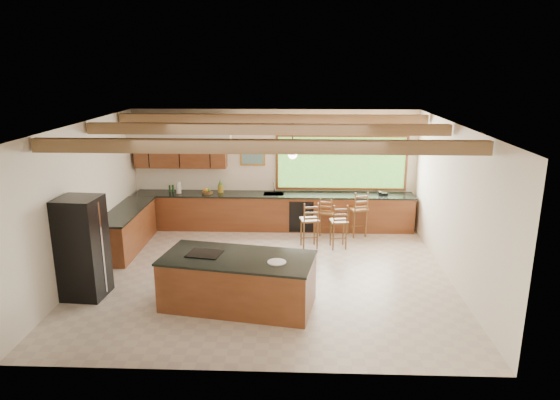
{
  "coord_description": "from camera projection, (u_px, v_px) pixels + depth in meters",
  "views": [
    {
      "loc": [
        0.62,
        -9.23,
        4.11
      ],
      "look_at": [
        0.24,
        0.8,
        1.34
      ],
      "focal_mm": 32.0,
      "sensor_mm": 36.0,
      "label": 1
    }
  ],
  "objects": [
    {
      "name": "bar_stool_a",
      "position": [
        309.0,
        221.0,
        11.29
      ],
      "size": [
        0.46,
        0.46,
        1.1
      ],
      "rotation": [
        0.0,
        0.0,
        0.19
      ],
      "color": "brown",
      "rests_on": "ground"
    },
    {
      "name": "bar_stool_c",
      "position": [
        339.0,
        222.0,
        11.27
      ],
      "size": [
        0.43,
        0.43,
        1.05
      ],
      "rotation": [
        0.0,
        0.0,
        0.14
      ],
      "color": "brown",
      "rests_on": "ground"
    },
    {
      "name": "room_shell",
      "position": [
        260.0,
        160.0,
        10.05
      ],
      "size": [
        7.27,
        6.54,
        3.02
      ],
      "color": "white",
      "rests_on": "ground"
    },
    {
      "name": "ground",
      "position": [
        267.0,
        275.0,
        10.01
      ],
      "size": [
        7.2,
        7.2,
        0.0
      ],
      "primitive_type": "plane",
      "color": "#BFAC9F",
      "rests_on": "ground"
    },
    {
      "name": "island",
      "position": [
        238.0,
        281.0,
        8.65
      ],
      "size": [
        2.77,
        1.65,
        0.92
      ],
      "rotation": [
        0.0,
        0.0,
        -0.17
      ],
      "color": "brown",
      "rests_on": "ground"
    },
    {
      "name": "counter_run",
      "position": [
        240.0,
        215.0,
        12.34
      ],
      "size": [
        7.12,
        3.1,
        1.27
      ],
      "color": "brown",
      "rests_on": "ground"
    },
    {
      "name": "bar_stool_b",
      "position": [
        327.0,
        214.0,
        12.12
      ],
      "size": [
        0.43,
        0.43,
        0.96
      ],
      "rotation": [
        0.0,
        0.0,
        -0.3
      ],
      "color": "brown",
      "rests_on": "ground"
    },
    {
      "name": "bar_stool_d",
      "position": [
        358.0,
        210.0,
        12.05
      ],
      "size": [
        0.52,
        0.52,
        1.14
      ],
      "rotation": [
        0.0,
        0.0,
        0.34
      ],
      "color": "brown",
      "rests_on": "ground"
    },
    {
      "name": "refrigerator",
      "position": [
        82.0,
        248.0,
        8.88
      ],
      "size": [
        0.77,
        0.75,
        1.85
      ],
      "rotation": [
        0.0,
        0.0,
        -0.07
      ],
      "color": "black",
      "rests_on": "ground"
    }
  ]
}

